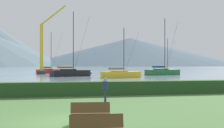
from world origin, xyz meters
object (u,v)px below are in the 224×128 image
object	(u,v)px
park_bench_under_tree	(96,127)
dock_crane	(43,52)
sailboat_slip_6	(122,74)
sailboat_slip_7	(166,70)
person_seated_viewer	(105,88)
sailboat_slip_8	(49,71)
park_bench_near_path	(90,112)
sailboat_slip_3	(163,72)
sailboat_slip_1	(71,72)

from	to	relation	value
park_bench_under_tree	dock_crane	bearing A→B (deg)	93.96
park_bench_under_tree	sailboat_slip_6	bearing A→B (deg)	77.05
sailboat_slip_7	person_seated_viewer	bearing A→B (deg)	-135.94
sailboat_slip_6	park_bench_under_tree	distance (m)	46.19
sailboat_slip_8	person_seated_viewer	world-z (taller)	sailboat_slip_8
dock_crane	sailboat_slip_6	bearing A→B (deg)	-57.96
sailboat_slip_6	sailboat_slip_8	size ratio (longest dim) A/B	0.82
park_bench_near_path	park_bench_under_tree	bearing A→B (deg)	-87.64
park_bench_near_path	dock_crane	size ratio (longest dim) A/B	0.10
person_seated_viewer	sailboat_slip_3	bearing A→B (deg)	80.25
sailboat_slip_3	park_bench_near_path	size ratio (longest dim) A/B	7.61
sailboat_slip_6	sailboat_slip_8	world-z (taller)	sailboat_slip_8
sailboat_slip_1	sailboat_slip_6	world-z (taller)	sailboat_slip_1
sailboat_slip_6	park_bench_under_tree	size ratio (longest dim) A/B	5.20
sailboat_slip_6	sailboat_slip_8	xyz separation A→B (m)	(-12.77, 30.22, -0.03)
park_bench_near_path	person_seated_viewer	xyz separation A→B (m)	(1.98, 7.25, 0.44)
sailboat_slip_3	sailboat_slip_6	xyz separation A→B (m)	(-12.49, -11.82, -0.10)
sailboat_slip_8	park_bench_near_path	bearing A→B (deg)	-102.65
sailboat_slip_6	dock_crane	distance (m)	27.63
sailboat_slip_3	sailboat_slip_8	distance (m)	31.26
sailboat_slip_3	sailboat_slip_7	bearing A→B (deg)	51.70
sailboat_slip_6	sailboat_slip_7	size ratio (longest dim) A/B	0.87
park_bench_under_tree	park_bench_near_path	bearing A→B (deg)	87.34
sailboat_slip_7	park_bench_under_tree	size ratio (longest dim) A/B	5.98
sailboat_slip_1	sailboat_slip_8	bearing A→B (deg)	83.72
sailboat_slip_3	sailboat_slip_7	size ratio (longest dim) A/B	1.23
person_seated_viewer	sailboat_slip_7	bearing A→B (deg)	80.92
park_bench_under_tree	dock_crane	xyz separation A→B (m)	(-2.89, 67.79, 4.98)
sailboat_slip_3	dock_crane	xyz separation A→B (m)	(-26.92, 11.25, 4.74)
sailboat_slip_3	person_seated_viewer	xyz separation A→B (m)	(-21.82, -46.18, 0.20)
park_bench_under_tree	sailboat_slip_3	bearing A→B (deg)	68.49
sailboat_slip_8	dock_crane	world-z (taller)	dock_crane
sailboat_slip_3	park_bench_under_tree	size ratio (longest dim) A/B	7.35
sailboat_slip_6	park_bench_near_path	bearing A→B (deg)	-122.54
park_bench_under_tree	sailboat_slip_8	bearing A→B (deg)	92.46
sailboat_slip_6	dock_crane	size ratio (longest dim) A/B	0.53
person_seated_viewer	dock_crane	size ratio (longest dim) A/B	0.10
sailboat_slip_6	sailboat_slip_8	bearing A→B (deg)	95.57
sailboat_slip_6	dock_crane	bearing A→B (deg)	104.70
sailboat_slip_1	sailboat_slip_3	size ratio (longest dim) A/B	1.03
sailboat_slip_7	dock_crane	size ratio (longest dim) A/B	0.61
sailboat_slip_8	dock_crane	xyz separation A→B (m)	(-1.66, -7.16, 4.86)
sailboat_slip_3	person_seated_viewer	size ratio (longest dim) A/B	7.82
sailboat_slip_1	park_bench_near_path	distance (m)	50.78
sailboat_slip_6	sailboat_slip_3	bearing A→B (deg)	26.08
sailboat_slip_7	person_seated_viewer	distance (m)	78.26
sailboat_slip_1	sailboat_slip_3	distance (m)	21.20
sailboat_slip_8	dock_crane	size ratio (longest dim) A/B	0.65
sailboat_slip_1	sailboat_slip_7	size ratio (longest dim) A/B	1.27
sailboat_slip_6	park_bench_near_path	xyz separation A→B (m)	(-11.31, -41.62, -0.15)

